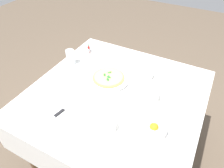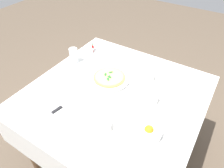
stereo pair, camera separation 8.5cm
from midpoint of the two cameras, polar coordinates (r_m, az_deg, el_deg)
name	(u,v)px [view 2 (the right image)]	position (r m, az deg, el deg)	size (l,w,h in m)	color
ground_plane	(114,150)	(2.01, 1.88, -17.96)	(8.00, 8.00, 0.00)	brown
dining_table	(115,105)	(1.52, 2.38, -6.03)	(1.17, 1.17, 0.73)	white
pizza_plate	(109,78)	(1.54, 0.83, 1.54)	(0.31, 0.31, 0.02)	white
pizza	(109,77)	(1.53, 0.83, 1.95)	(0.24, 0.24, 0.02)	tan
coffee_cup_near_right	(105,126)	(1.21, 0.04, -11.59)	(0.13, 0.13, 0.06)	white
coffee_cup_left_edge	(152,99)	(1.39, 12.81, -4.13)	(0.13, 0.13, 0.06)	white
coffee_cup_far_left	(149,77)	(1.56, 11.73, 1.89)	(0.13, 0.13, 0.06)	white
water_glass_right_edge	(74,56)	(1.73, -9.16, 7.62)	(0.07, 0.07, 0.12)	white
napkin_folded	(51,116)	(1.32, -14.84, -8.53)	(0.25, 0.18, 0.02)	white
dinner_knife	(50,114)	(1.31, -15.04, -8.19)	(0.20, 0.05, 0.01)	silver
citrus_bowl	(149,131)	(1.22, 12.22, -12.75)	(0.15, 0.15, 0.06)	white
hot_sauce_bottle	(93,48)	(1.85, -4.06, 9.82)	(0.02, 0.02, 0.08)	#B7140F
salt_shaker	(92,51)	(1.83, -4.30, 9.11)	(0.03, 0.03, 0.06)	white
pepper_shaker	(94,48)	(1.88, -3.79, 10.05)	(0.03, 0.03, 0.06)	white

